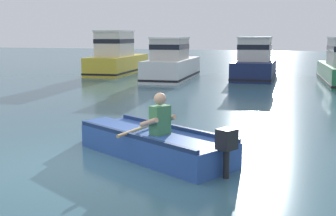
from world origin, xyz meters
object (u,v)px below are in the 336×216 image
(rowboat_with_person, at_px, (152,142))
(moored_boat_white, at_px, (172,64))
(moored_boat_navy, at_px, (255,63))
(moored_boat_yellow, at_px, (117,58))

(rowboat_with_person, bearing_deg, moored_boat_white, 108.33)
(moored_boat_navy, bearing_deg, rowboat_with_person, -88.07)
(rowboat_with_person, relative_size, moored_boat_white, 0.60)
(moored_boat_yellow, xyz_separation_m, moored_boat_navy, (7.97, 0.16, -0.12))
(moored_boat_yellow, relative_size, moored_boat_navy, 1.01)
(rowboat_with_person, xyz_separation_m, moored_boat_navy, (-0.52, 15.38, 0.54))
(moored_boat_yellow, xyz_separation_m, moored_boat_white, (4.12, -2.04, -0.12))
(moored_boat_white, relative_size, moored_boat_navy, 0.93)
(rowboat_with_person, height_order, moored_boat_navy, moored_boat_navy)
(moored_boat_white, height_order, moored_boat_navy, moored_boat_navy)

